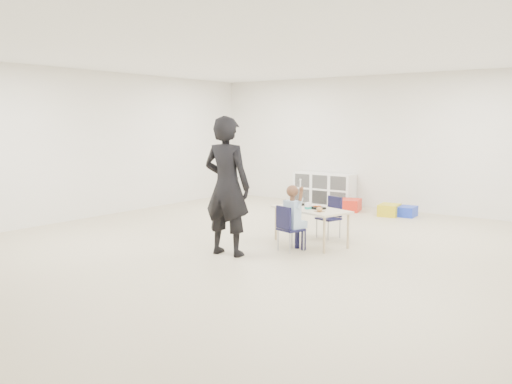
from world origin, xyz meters
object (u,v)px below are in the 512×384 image
Objects in this scene: table at (311,226)px; adult at (227,186)px; child at (291,215)px; cubby_shelf at (324,189)px; chair_near at (291,228)px.

table is 1.54m from adult.
child is 4.52m from cubby_shelf.
chair_near is 0.47× the size of cubby_shelf.
table is at bearing -63.51° from cubby_shelf.
adult is (-0.60, -1.24, 0.68)m from table.
adult is (-0.60, -0.70, 0.44)m from child.
cubby_shelf is 5.03m from adult.
cubby_shelf is at bearing 130.02° from chair_near.
child reaches higher than chair_near.
child is at bearing -73.85° from table.
adult is at bearing -113.74° from chair_near.
cubby_shelf reaches higher than chair_near.
cubby_shelf is at bearing 133.13° from table.
chair_near is 0.19m from child.
child is 1.02m from adult.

